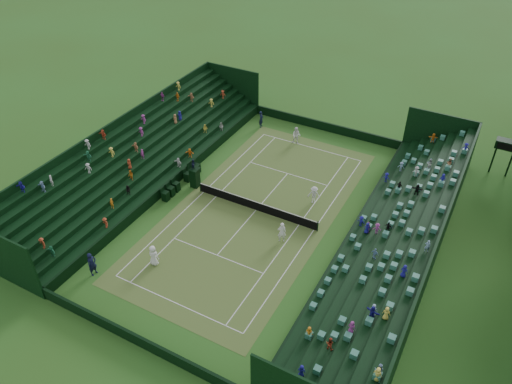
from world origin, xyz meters
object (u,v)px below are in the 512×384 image
tennis_net (256,206)px  player_far_west (296,135)px  umpire_chair (194,175)px  player_near_west (153,255)px  player_far_east (314,195)px  player_near_east (282,232)px

tennis_net → player_far_west: bearing=98.0°
umpire_chair → player_far_west: umpire_chair is taller
tennis_net → player_near_west: player_near_west is taller
player_near_west → player_far_west: bearing=-94.7°
player_near_west → player_far_east: player_near_west is taller
player_far_west → player_near_east: bearing=-79.4°
tennis_net → umpire_chair: size_ratio=3.97×
umpire_chair → player_near_west: 10.39m
tennis_net → player_near_west: 10.19m
player_near_west → player_far_west: player_far_west is taller
tennis_net → player_far_east: bearing=40.8°
tennis_net → player_far_west: 12.06m
player_near_west → player_far_east: (7.67, 12.91, -0.05)m
tennis_net → player_far_west: size_ratio=6.28×
tennis_net → player_near_west: (-3.71, -9.49, 0.38)m
tennis_net → player_near_east: 4.47m
player_far_east → umpire_chair: bearing=-179.1°
player_far_west → player_far_east: player_far_west is taller
player_near_west → player_far_east: bearing=-120.0°
player_near_east → player_far_west: 15.39m
tennis_net → umpire_chair: 6.74m
player_near_west → player_near_east: (7.40, 7.00, 0.05)m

